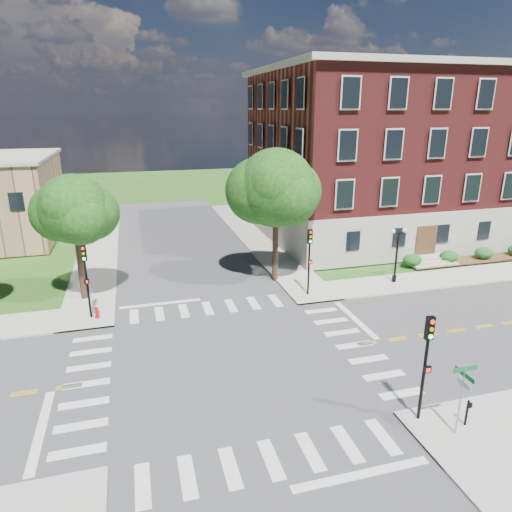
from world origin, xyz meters
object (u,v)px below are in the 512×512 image
object	(u,v)px
traffic_signal_ne	(309,253)
traffic_signal_nw	(86,272)
twin_lamp_west	(397,252)
street_sign_pole	(463,387)
push_button_post	(467,411)
traffic_signal_se	(426,355)
fire_hydrant	(97,313)

from	to	relation	value
traffic_signal_ne	traffic_signal_nw	xyz separation A→B (m)	(-14.76, 0.14, 0.00)
twin_lamp_west	street_sign_pole	size ratio (longest dim) A/B	1.36
twin_lamp_west	push_button_post	distance (m)	16.92
street_sign_pole	push_button_post	bearing A→B (deg)	22.52
traffic_signal_se	push_button_post	bearing A→B (deg)	-29.49
traffic_signal_se	traffic_signal_ne	world-z (taller)	same
traffic_signal_nw	push_button_post	size ratio (longest dim) A/B	4.00
traffic_signal_se	fire_hydrant	distance (m)	19.96
traffic_signal_ne	street_sign_pole	size ratio (longest dim) A/B	1.55
twin_lamp_west	push_button_post	bearing A→B (deg)	-111.63
twin_lamp_west	fire_hydrant	distance (m)	21.81
twin_lamp_west	traffic_signal_nw	bearing A→B (deg)	-178.84
traffic_signal_se	twin_lamp_west	distance (m)	16.69
twin_lamp_west	fire_hydrant	size ratio (longest dim) A/B	5.64
street_sign_pole	fire_hydrant	xyz separation A→B (m)	(-14.79, 15.32, -1.84)
traffic_signal_nw	push_button_post	xyz separation A→B (m)	(15.89, -15.20, -2.39)
street_sign_pole	fire_hydrant	bearing A→B (deg)	133.98
traffic_signal_nw	street_sign_pole	distance (m)	21.71
street_sign_pole	traffic_signal_se	bearing A→B (deg)	127.12
street_sign_pole	fire_hydrant	size ratio (longest dim) A/B	4.13
traffic_signal_nw	fire_hydrant	xyz separation A→B (m)	(0.39, -0.18, -2.72)
twin_lamp_west	traffic_signal_se	bearing A→B (deg)	-118.04
traffic_signal_ne	fire_hydrant	bearing A→B (deg)	-179.85
traffic_signal_se	fire_hydrant	size ratio (longest dim) A/B	6.40
traffic_signal_nw	street_sign_pole	size ratio (longest dim) A/B	1.55
twin_lamp_west	push_button_post	size ratio (longest dim) A/B	3.53
traffic_signal_ne	fire_hydrant	xyz separation A→B (m)	(-14.37, -0.04, -2.72)
traffic_signal_ne	push_button_post	xyz separation A→B (m)	(1.12, -15.06, -2.39)
push_button_post	fire_hydrant	xyz separation A→B (m)	(-15.50, 15.03, -0.33)
traffic_signal_se	street_sign_pole	distance (m)	1.76
traffic_signal_ne	traffic_signal_nw	bearing A→B (deg)	179.47
traffic_signal_nw	street_sign_pole	xyz separation A→B (m)	(15.17, -15.50, -0.88)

